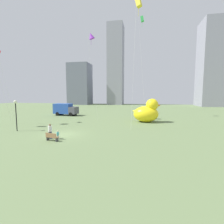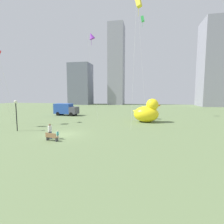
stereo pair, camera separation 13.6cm
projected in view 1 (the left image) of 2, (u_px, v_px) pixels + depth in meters
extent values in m
plane|color=#63784C|center=(63.00, 135.00, 20.89)|extent=(140.00, 140.00, 0.00)
cube|color=olive|center=(52.00, 137.00, 18.00)|extent=(1.51, 0.76, 0.06)
cube|color=olive|center=(51.00, 135.00, 17.79)|extent=(1.42, 0.38, 0.45)
cube|color=#47474C|center=(48.00, 138.00, 18.27)|extent=(0.16, 0.38, 0.39)
cube|color=#47474C|center=(57.00, 140.00, 17.77)|extent=(0.16, 0.38, 0.39)
cylinder|color=#38476B|center=(49.00, 135.00, 18.87)|extent=(0.19, 0.19, 0.84)
cylinder|color=#38476B|center=(51.00, 135.00, 18.84)|extent=(0.19, 0.19, 0.84)
cylinder|color=white|center=(50.00, 129.00, 18.78)|extent=(0.42, 0.42, 0.63)
sphere|color=brown|center=(50.00, 125.00, 18.73)|extent=(0.25, 0.25, 0.25)
cylinder|color=silver|center=(57.00, 137.00, 18.56)|extent=(0.11, 0.11, 0.49)
cylinder|color=silver|center=(58.00, 137.00, 18.54)|extent=(0.11, 0.11, 0.49)
cylinder|color=#4CBFC6|center=(58.00, 134.00, 18.50)|extent=(0.25, 0.25, 0.37)
sphere|color=#D8AD8C|center=(58.00, 131.00, 18.48)|extent=(0.14, 0.14, 0.14)
ellipsoid|color=yellow|center=(146.00, 114.00, 30.27)|extent=(4.50, 3.33, 2.94)
sphere|color=yellow|center=(152.00, 105.00, 29.89)|extent=(2.19, 2.19, 2.19)
cone|color=orange|center=(158.00, 105.00, 29.72)|extent=(0.99, 0.99, 0.99)
cone|color=yellow|center=(135.00, 111.00, 30.57)|extent=(1.34, 1.17, 1.41)
cylinder|color=black|center=(16.00, 117.00, 22.73)|extent=(0.12, 0.12, 3.87)
sphere|color=#EAEACC|center=(15.00, 102.00, 22.50)|extent=(0.44, 0.44, 0.44)
cube|color=#264CA5|center=(63.00, 109.00, 40.06)|extent=(4.32, 2.65, 2.40)
cube|color=#4C4C56|center=(74.00, 110.00, 39.34)|extent=(1.80, 2.43, 1.68)
cylinder|color=black|center=(73.00, 114.00, 39.48)|extent=(1.11, 2.47, 0.90)
cylinder|color=black|center=(60.00, 113.00, 40.42)|extent=(1.11, 2.47, 0.90)
cube|color=slate|center=(80.00, 84.00, 84.77)|extent=(10.68, 9.29, 20.63)
cube|color=gray|center=(116.00, 65.00, 83.97)|extent=(7.60, 9.08, 39.65)
cube|color=gray|center=(210.00, 64.00, 70.58)|extent=(8.63, 11.56, 35.98)
cylinder|color=silver|center=(7.00, 88.00, 26.59)|extent=(0.22, 3.30, 12.02)
cylinder|color=silver|center=(93.00, 79.00, 31.22)|extent=(1.72, 0.94, 16.12)
cone|color=purple|center=(91.00, 36.00, 31.28)|extent=(1.78, 1.68, 1.42)
cylinder|color=purple|center=(91.00, 41.00, 31.38)|extent=(0.04, 0.04, 1.60)
cylinder|color=silver|center=(142.00, 69.00, 35.49)|extent=(1.84, 0.34, 21.13)
cube|color=green|center=(142.00, 19.00, 35.30)|extent=(0.85, 0.73, 1.25)
cylinder|color=green|center=(142.00, 23.00, 35.39)|extent=(0.04, 0.04, 1.60)
cylinder|color=silver|center=(133.00, 69.00, 23.35)|extent=(0.50, 1.18, 17.26)
cube|color=yellow|center=(139.00, 3.00, 22.10)|extent=(1.03, 0.96, 1.27)
cylinder|color=yellow|center=(138.00, 10.00, 22.20)|extent=(0.04, 0.04, 1.60)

